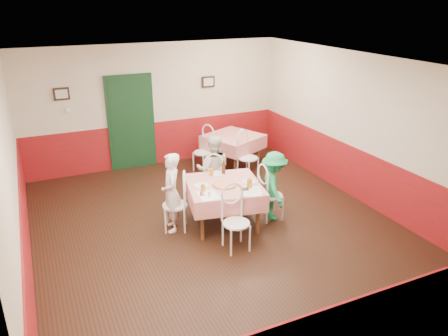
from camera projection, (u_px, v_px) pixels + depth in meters
name	position (u px, v px, depth m)	size (l,w,h in m)	color
floor	(217.00, 227.00, 7.58)	(7.00, 7.00, 0.00)	black
ceiling	(216.00, 63.00, 6.55)	(7.00, 7.00, 0.00)	white
back_wall	(155.00, 105.00, 10.03)	(6.00, 0.10, 2.80)	beige
front_wall	(365.00, 263.00, 4.10)	(6.00, 0.10, 2.80)	beige
left_wall	(14.00, 182.00, 5.91)	(0.10, 7.00, 2.80)	beige
right_wall	(362.00, 129.00, 8.22)	(0.10, 7.00, 2.80)	beige
wainscot_back	(158.00, 143.00, 10.34)	(6.00, 0.03, 1.00)	maroon
wainscot_left	(26.00, 239.00, 6.24)	(0.03, 7.00, 1.00)	maroon
wainscot_right	(356.00, 174.00, 8.55)	(0.03, 7.00, 1.00)	maroon
door	(131.00, 124.00, 9.88)	(0.96, 0.06, 2.10)	black
picture_left	(61.00, 94.00, 9.05)	(0.32, 0.03, 0.26)	black
picture_right	(208.00, 82.00, 10.32)	(0.32, 0.03, 0.26)	black
thermostat	(69.00, 110.00, 9.21)	(0.10, 0.03, 0.10)	white
main_table	(224.00, 204.00, 7.57)	(1.22, 1.22, 0.77)	red
second_table	(233.00, 151.00, 10.17)	(1.12, 1.12, 0.77)	red
chair_left	(175.00, 205.00, 7.37)	(0.42, 0.42, 0.90)	white
chair_right	(271.00, 196.00, 7.72)	(0.42, 0.42, 0.90)	white
chair_far	(214.00, 181.00, 8.32)	(0.42, 0.42, 0.90)	white
chair_near	(236.00, 223.00, 6.78)	(0.42, 0.42, 0.90)	white
chair_second_a	(203.00, 152.00, 9.85)	(0.42, 0.42, 0.90)	white
chair_second_b	(248.00, 158.00, 9.50)	(0.42, 0.42, 0.90)	white
pizza	(225.00, 185.00, 7.37)	(0.40, 0.40, 0.03)	#B74723
plate_left	(201.00, 186.00, 7.35)	(0.25, 0.25, 0.01)	white
plate_right	(250.00, 182.00, 7.50)	(0.25, 0.25, 0.01)	white
plate_far	(218.00, 174.00, 7.82)	(0.25, 0.25, 0.01)	white
glass_a	(203.00, 188.00, 7.10)	(0.07, 0.07, 0.13)	#BF7219
glass_b	(249.00, 183.00, 7.26)	(0.08, 0.08, 0.16)	#BF7219
glass_c	(211.00, 172.00, 7.75)	(0.07, 0.07, 0.14)	#BF7219
beer_bottle	(223.00, 168.00, 7.79)	(0.06, 0.06, 0.23)	#381C0A
shaker_a	(203.00, 193.00, 6.97)	(0.04, 0.04, 0.09)	silver
shaker_b	(209.00, 195.00, 6.91)	(0.04, 0.04, 0.09)	silver
shaker_c	(201.00, 193.00, 6.97)	(0.04, 0.04, 0.09)	#B23319
menu_left	(208.00, 195.00, 7.00)	(0.30, 0.40, 0.00)	white
menu_right	(252.00, 191.00, 7.15)	(0.30, 0.40, 0.00)	white
wallet	(245.00, 189.00, 7.20)	(0.11, 0.09, 0.02)	black
diner_left	(171.00, 193.00, 7.27)	(0.50, 0.33, 1.37)	gray
diner_far	(213.00, 170.00, 8.28)	(0.65, 0.51, 1.35)	gray
diner_right	(274.00, 186.00, 7.67)	(0.81, 0.47, 1.25)	gray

